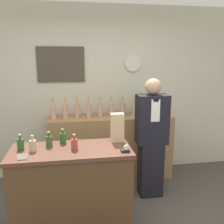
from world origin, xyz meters
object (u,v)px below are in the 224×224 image
object	(u,v)px
shopkeeper	(151,139)
paper_bag	(117,127)
tape_dispenser	(126,150)
potted_plant	(147,103)

from	to	relation	value
shopkeeper	paper_bag	size ratio (longest dim) A/B	5.02
shopkeeper	paper_bag	world-z (taller)	shopkeeper
paper_bag	tape_dispenser	world-z (taller)	paper_bag
potted_plant	paper_bag	distance (m)	1.26
shopkeeper	paper_bag	xyz separation A→B (m)	(-0.55, -0.42, 0.30)
paper_bag	tape_dispenser	xyz separation A→B (m)	(0.02, -0.34, -0.14)
paper_bag	tape_dispenser	size ratio (longest dim) A/B	3.62
tape_dispenser	shopkeeper	bearing A→B (deg)	55.12
potted_plant	paper_bag	bearing A→B (deg)	-122.60
shopkeeper	tape_dispenser	bearing A→B (deg)	-124.88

